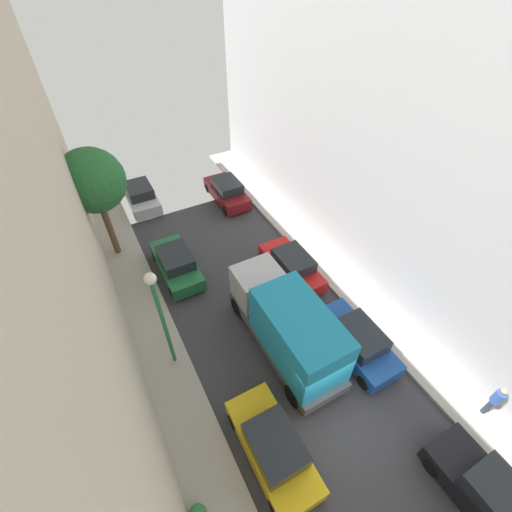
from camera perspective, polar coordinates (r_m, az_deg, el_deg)
name	(u,v)px	position (r m, az deg, el deg)	size (l,w,h in m)	color
ground	(332,418)	(15.23, 12.44, -24.61)	(32.00, 32.00, 0.00)	#38383D
sidewalk_left	(214,489)	(14.23, -6.90, -33.78)	(2.00, 44.00, 0.15)	#A8A399
sidewalk_right	(424,362)	(17.52, 25.93, -15.42)	(2.00, 44.00, 0.15)	#A8A399
parked_car_left_1	(273,447)	(13.84, 2.83, -28.90)	(1.78, 4.20, 1.57)	gold
parked_car_left_2	(176,264)	(19.24, -12.97, -1.23)	(1.78, 4.20, 1.57)	#1E6638
parked_car_left_3	(141,196)	(25.13, -18.46, 9.39)	(1.78, 4.20, 1.57)	silver
parked_car_right_1	(493,499)	(15.42, 34.46, -30.10)	(1.78, 4.20, 1.57)	black
parked_car_right_2	(356,341)	(16.29, 16.17, -13.25)	(1.78, 4.20, 1.57)	#194799
parked_car_right_3	(292,266)	(18.71, 5.89, -1.67)	(1.78, 4.20, 1.57)	red
parked_car_right_4	(227,191)	(24.41, -4.80, 10.55)	(1.78, 4.20, 1.57)	maroon
delivery_truck	(287,325)	(14.90, 5.13, -11.23)	(2.26, 6.60, 3.38)	#4C4C51
pedestrian	(495,400)	(16.66, 34.68, -18.86)	(0.40, 0.36, 1.72)	#2D334C
street_tree_0	(92,181)	(19.26, -25.31, 11.03)	(3.25, 3.25, 6.35)	brown
lamp_post	(159,309)	(13.38, -15.61, -8.37)	(0.44, 0.44, 5.41)	#26723F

